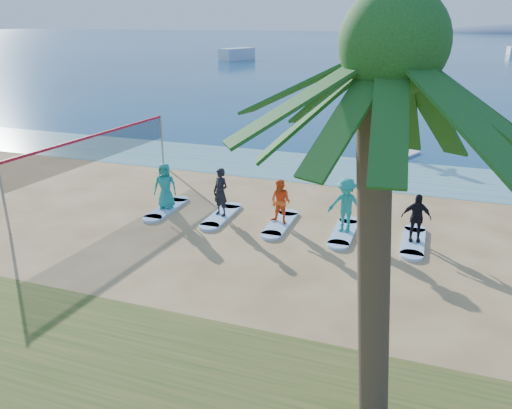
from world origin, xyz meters
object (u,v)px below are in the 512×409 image
(paddleboard, at_px, (401,156))
(student_2, at_px, (281,202))
(surfboard_2, at_px, (280,224))
(boat_offshore_a, at_px, (237,60))
(volleyball_net, at_px, (96,148))
(student_0, at_px, (165,186))
(surfboard_3, at_px, (344,232))
(surfboard_1, at_px, (221,216))
(paddleboarder, at_px, (403,139))
(surfboard_4, at_px, (413,242))
(student_4, at_px, (416,218))
(student_3, at_px, (346,205))
(student_1, at_px, (221,192))
(palm_tree, at_px, (393,48))
(surfboard_0, at_px, (167,209))

(paddleboard, height_order, student_2, student_2)
(surfboard_2, bearing_deg, boat_offshore_a, 112.64)
(volleyball_net, xyz_separation_m, surfboard_2, (7.90, -0.75, -1.86))
(boat_offshore_a, xyz_separation_m, student_2, (29.16, -69.90, 0.86))
(boat_offshore_a, distance_m, student_2, 75.74)
(student_0, distance_m, surfboard_3, 6.73)
(boat_offshore_a, height_order, surfboard_1, boat_offshore_a)
(volleyball_net, distance_m, paddleboarder, 15.02)
(boat_offshore_a, distance_m, surfboard_1, 74.91)
(surfboard_2, height_order, surfboard_3, same)
(paddleboarder, bearing_deg, surfboard_2, -175.88)
(surfboard_4, bearing_deg, surfboard_1, 180.00)
(surfboard_1, relative_size, surfboard_3, 1.00)
(student_0, xyz_separation_m, surfboard_3, (6.67, 0.00, -0.90))
(student_4, bearing_deg, student_3, 173.91)
(student_1, relative_size, student_3, 0.94)
(palm_tree, xyz_separation_m, surfboard_3, (-1.71, 8.07, -6.30))
(surfboard_1, bearing_deg, student_1, 0.00)
(boat_offshore_a, bearing_deg, palm_tree, -46.65)
(student_0, relative_size, student_3, 0.93)
(surfboard_3, height_order, surfboard_4, same)
(paddleboard, relative_size, boat_offshore_a, 0.43)
(volleyball_net, height_order, paddleboard, volleyball_net)
(surfboard_0, bearing_deg, surfboard_1, 0.00)
(palm_tree, xyz_separation_m, surfboard_2, (-3.94, 8.07, -6.30))
(student_0, height_order, student_4, student_0)
(student_3, bearing_deg, surfboard_1, -169.04)
(palm_tree, distance_m, student_4, 9.76)
(student_1, height_order, student_2, student_1)
(student_3, relative_size, surfboard_4, 0.84)
(boat_offshore_a, xyz_separation_m, student_1, (26.93, -69.90, 0.96))
(student_2, bearing_deg, paddleboard, 85.82)
(student_3, bearing_deg, paddleboarder, 95.39)
(paddleboard, xyz_separation_m, surfboard_2, (-3.27, -10.75, -0.01))
(student_1, height_order, student_4, student_1)
(paddleboard, xyz_separation_m, surfboard_3, (-1.05, -10.75, -0.01))
(student_2, distance_m, surfboard_4, 4.52)
(student_3, bearing_deg, volleyball_net, -173.28)
(student_0, bearing_deg, surfboard_1, -15.95)
(surfboard_4, bearing_deg, boat_offshore_a, 115.68)
(surfboard_1, distance_m, student_4, 6.72)
(student_1, xyz_separation_m, surfboard_2, (2.22, 0.00, -0.91))
(surfboard_1, xyz_separation_m, surfboard_2, (2.22, 0.00, 0.00))
(surfboard_4, bearing_deg, paddleboard, 96.24)
(surfboard_0, height_order, student_2, student_2)
(paddleboarder, height_order, surfboard_1, paddleboarder)
(paddleboard, relative_size, student_0, 1.75)
(paddleboard, bearing_deg, surfboard_4, -59.41)
(surfboard_3, height_order, student_4, student_4)
(student_1, relative_size, surfboard_2, 0.79)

